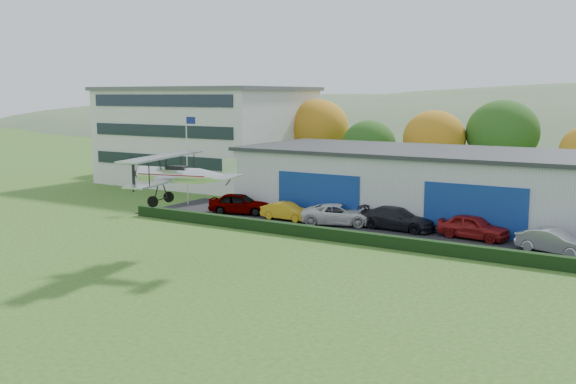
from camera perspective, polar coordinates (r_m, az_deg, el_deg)
The scene contains 15 objects.
ground at distance 28.39m, azimuth -6.50°, elevation -11.16°, with size 300.00×300.00×0.00m, color #2C581B.
apron at distance 45.16m, azimuth 13.26°, elevation -3.84°, with size 48.00×9.00×0.05m, color black.
hedge at distance 40.65m, azimuth 11.16°, elevation -4.61°, with size 46.00×0.60×0.80m, color black.
hangar at distance 50.81m, azimuth 17.97°, elevation 0.35°, with size 40.60×12.60×5.30m.
office_block at distance 71.68m, azimuth -7.12°, elevation 5.05°, with size 20.60×15.60×10.40m.
flagpole at distance 56.55m, azimuth -8.85°, elevation 3.64°, with size 1.05×0.10×8.00m.
tree_belt at distance 63.73m, azimuth 17.14°, elevation 4.65°, with size 75.70×13.22×10.12m.
distant_hills at distance 163.94m, azimuth 23.72°, elevation -0.07°, with size 430.00×196.00×56.00m.
car_0 at distance 52.16m, azimuth -4.32°, elevation -1.01°, with size 1.98×4.92×1.68m, color gray.
car_1 at distance 49.46m, azimuth -0.12°, elevation -1.71°, with size 1.41×4.05×1.34m, color gold.
car_2 at distance 47.82m, azimuth 4.49°, elevation -1.99°, with size 2.51×5.44×1.51m, color silver.
car_3 at distance 46.60m, azimuth 9.65°, elevation -2.32°, with size 2.23×5.48×1.59m, color black.
car_4 at distance 44.75m, azimuth 16.06°, elevation -2.97°, with size 1.90×4.72×1.61m, color maroon.
car_5 at distance 42.26m, azimuth 22.53°, elevation -4.06°, with size 1.57×4.50×1.48m, color silver.
biplane at distance 37.10m, azimuth -9.67°, elevation 1.61°, with size 6.74×7.68×2.86m.
Camera 1 is at (16.50, -21.03, 9.57)m, focal length 40.21 mm.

